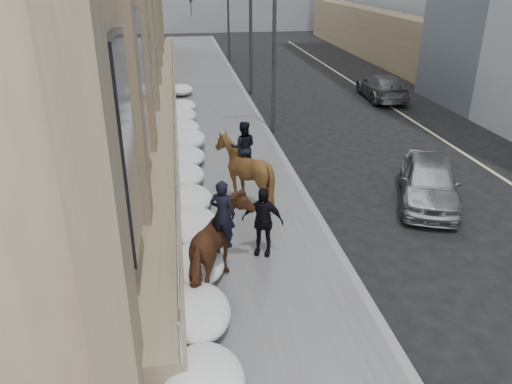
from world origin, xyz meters
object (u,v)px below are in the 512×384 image
car_grey (382,87)px  mounted_horse_right (244,170)px  pedestrian (262,221)px  mounted_horse_left (220,244)px  car_silver (429,182)px

car_grey → mounted_horse_right: bearing=57.1°
mounted_horse_right → pedestrian: bearing=97.8°
mounted_horse_right → pedestrian: 3.17m
mounted_horse_left → mounted_horse_right: 4.58m
mounted_horse_left → mounted_horse_right: mounted_horse_right is taller
mounted_horse_right → car_silver: bearing=-179.2°
pedestrian → car_silver: (6.13, 2.57, -0.33)m
car_grey → mounted_horse_left: bearing=61.8°
mounted_horse_right → car_grey: 16.94m
pedestrian → car_grey: pedestrian is taller
pedestrian → car_grey: (10.14, 16.66, -0.36)m
pedestrian → car_silver: size_ratio=0.43×
pedestrian → car_silver: bearing=43.4°
pedestrian → car_silver: pedestrian is taller
mounted_horse_left → pedestrian: size_ratio=1.41×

